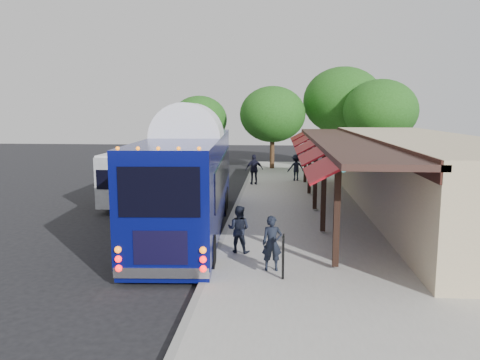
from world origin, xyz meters
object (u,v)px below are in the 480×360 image
at_px(city_bus, 150,169).
at_px(ped_d, 296,168).
at_px(ped_c, 254,169).
at_px(ped_b, 239,229).
at_px(ped_a, 272,243).
at_px(sign_board, 283,250).
at_px(coach_bus, 189,177).

xyz_separation_m(city_bus, ped_d, (8.22, 5.41, -0.51)).
bearing_deg(ped_c, city_bus, 17.98).
xyz_separation_m(city_bus, ped_b, (5.78, -10.38, -0.58)).
xyz_separation_m(ped_a, sign_board, (0.31, -0.70, 0.02)).
distance_m(city_bus, ped_a, 13.87).
distance_m(coach_bus, ped_c, 10.93).
xyz_separation_m(coach_bus, sign_board, (3.68, -5.63, -1.18)).
distance_m(coach_bus, ped_a, 6.09).
bearing_deg(ped_c, sign_board, 80.90).
bearing_deg(ped_d, sign_board, 76.36).
xyz_separation_m(ped_a, ped_c, (-1.31, 15.62, 0.13)).
height_order(coach_bus, ped_b, coach_bus).
distance_m(ped_a, ped_b, 1.99).
bearing_deg(sign_board, city_bus, 121.82).
distance_m(coach_bus, ped_b, 4.17).
bearing_deg(ped_d, ped_a, 75.21).
height_order(ped_a, ped_d, ped_d).
relative_size(ped_b, ped_c, 0.83).
height_order(city_bus, ped_a, city_bus).
bearing_deg(ped_d, ped_c, 24.15).
bearing_deg(sign_board, ped_a, 116.25).
bearing_deg(sign_board, ped_b, 123.48).
relative_size(ped_b, ped_d, 0.91).
bearing_deg(sign_board, ped_d, 89.09).
height_order(coach_bus, ped_c, coach_bus).
relative_size(coach_bus, ped_a, 7.87).
relative_size(ped_a, ped_d, 0.94).
bearing_deg(ped_a, sign_board, -72.87).
height_order(ped_c, ped_d, ped_c).
xyz_separation_m(ped_b, ped_d, (2.44, 15.79, 0.08)).
height_order(city_bus, ped_c, city_bus).
distance_m(ped_a, sign_board, 0.77).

